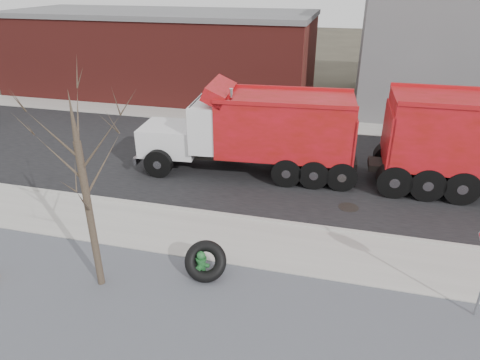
# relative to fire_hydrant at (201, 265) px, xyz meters

# --- Properties ---
(ground) EXTENTS (120.00, 120.00, 0.00)m
(ground) POSITION_rel_fire_hydrant_xyz_m (0.74, 1.66, -0.37)
(ground) COLOR #383328
(ground) RESTS_ON ground
(gravel_verge) EXTENTS (60.00, 5.00, 0.03)m
(gravel_verge) POSITION_rel_fire_hydrant_xyz_m (0.74, -1.84, -0.36)
(gravel_verge) COLOR slate
(gravel_verge) RESTS_ON ground
(sidewalk) EXTENTS (60.00, 2.50, 0.06)m
(sidewalk) POSITION_rel_fire_hydrant_xyz_m (0.74, 1.91, -0.34)
(sidewalk) COLOR #9E9B93
(sidewalk) RESTS_ON ground
(curb) EXTENTS (60.00, 0.15, 0.11)m
(curb) POSITION_rel_fire_hydrant_xyz_m (0.74, 3.21, -0.32)
(curb) COLOR #9E9B93
(curb) RESTS_ON ground
(road) EXTENTS (60.00, 9.40, 0.02)m
(road) POSITION_rel_fire_hydrant_xyz_m (0.74, 7.96, -0.36)
(road) COLOR black
(road) RESTS_ON ground
(far_sidewalk) EXTENTS (60.00, 2.00, 0.06)m
(far_sidewalk) POSITION_rel_fire_hydrant_xyz_m (0.74, 13.66, -0.34)
(far_sidewalk) COLOR #9E9B93
(far_sidewalk) RESTS_ON ground
(building_grey) EXTENTS (12.00, 10.00, 8.00)m
(building_grey) POSITION_rel_fire_hydrant_xyz_m (9.74, 19.66, 3.63)
(building_grey) COLOR slate
(building_grey) RESTS_ON ground
(building_brick) EXTENTS (20.20, 8.20, 5.30)m
(building_brick) POSITION_rel_fire_hydrant_xyz_m (-9.26, 18.66, 2.28)
(building_brick) COLOR maroon
(building_brick) RESTS_ON ground
(bare_tree) EXTENTS (3.20, 3.20, 5.20)m
(bare_tree) POSITION_rel_fire_hydrant_xyz_m (-2.46, -0.94, 2.93)
(bare_tree) COLOR #382D23
(bare_tree) RESTS_ON ground
(fire_hydrant) EXTENTS (0.46, 0.45, 0.81)m
(fire_hydrant) POSITION_rel_fire_hydrant_xyz_m (0.00, 0.00, 0.00)
(fire_hydrant) COLOR #2A6E33
(fire_hydrant) RESTS_ON ground
(truck_tire) EXTENTS (1.31, 1.17, 1.07)m
(truck_tire) POSITION_rel_fire_hydrant_xyz_m (0.11, 0.05, 0.12)
(truck_tire) COLOR black
(truck_tire) RESTS_ON ground
(dump_truck_red_b) EXTENTS (8.76, 3.17, 3.66)m
(dump_truck_red_b) POSITION_rel_fire_hydrant_xyz_m (-0.08, 6.98, 1.49)
(dump_truck_red_b) COLOR black
(dump_truck_red_b) RESTS_ON ground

